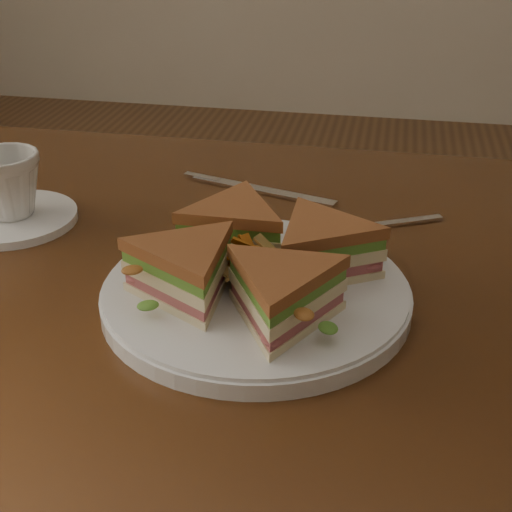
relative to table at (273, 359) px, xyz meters
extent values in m
cube|color=#331A0B|center=(0.00, 0.00, 0.08)|extent=(1.20, 0.80, 0.04)
cylinder|color=black|center=(-0.54, 0.34, -0.30)|extent=(0.06, 0.06, 0.71)
cylinder|color=white|center=(-0.01, -0.04, 0.11)|extent=(0.29, 0.29, 0.02)
cube|color=silver|center=(0.11, 0.15, 0.10)|extent=(0.12, 0.07, 0.00)
ellipsoid|color=silver|center=(0.03, 0.11, 0.10)|extent=(0.05, 0.03, 0.01)
cube|color=silver|center=(-0.05, 0.22, 0.10)|extent=(0.20, 0.07, 0.00)
cube|color=silver|center=(-0.14, 0.24, 0.10)|extent=(0.05, 0.02, 0.00)
cylinder|color=white|center=(-0.32, 0.07, 0.10)|extent=(0.15, 0.15, 0.01)
imported|color=white|center=(-0.32, 0.07, 0.15)|extent=(0.10, 0.10, 0.08)
camera|label=1|loc=(0.10, -0.61, 0.46)|focal=50.00mm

